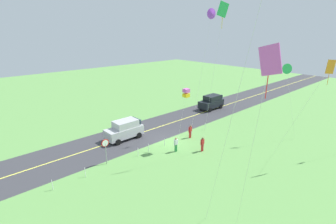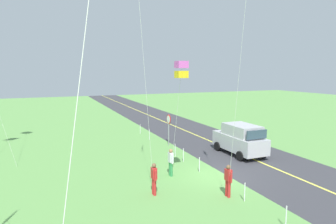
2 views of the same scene
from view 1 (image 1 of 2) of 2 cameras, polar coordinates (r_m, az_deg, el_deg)
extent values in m
cube|color=#60994C|center=(29.02, -0.21, -6.75)|extent=(120.00, 120.00, 0.10)
cube|color=#38383D|center=(31.83, -5.05, -4.39)|extent=(120.00, 7.00, 0.00)
cube|color=#E5E04C|center=(31.83, -5.05, -4.39)|extent=(120.00, 0.16, 0.00)
cube|color=#B7B7BC|center=(29.67, -10.02, -4.48)|extent=(4.40, 1.90, 1.10)
cube|color=#B7B7BC|center=(29.45, -9.71, -2.66)|extent=(2.73, 1.75, 0.80)
cube|color=#334756|center=(28.93, -11.51, -3.16)|extent=(0.10, 1.61, 0.64)
cube|color=#334756|center=(30.28, -7.14, -1.94)|extent=(0.10, 1.61, 0.60)
cylinder|color=black|center=(28.48, -11.35, -6.78)|extent=(0.68, 0.22, 0.68)
cylinder|color=black|center=(30.00, -13.25, -5.59)|extent=(0.68, 0.22, 0.68)
cylinder|color=black|center=(29.88, -6.66, -5.30)|extent=(0.68, 0.22, 0.68)
cylinder|color=black|center=(31.33, -8.70, -4.25)|extent=(0.68, 0.22, 0.68)
cube|color=black|center=(40.92, 9.83, 1.90)|extent=(4.40, 1.90, 1.10)
cube|color=black|center=(40.86, 10.12, 3.25)|extent=(2.73, 1.75, 0.80)
cube|color=#334756|center=(40.03, 9.16, 2.99)|extent=(0.10, 1.62, 0.64)
cube|color=#334756|center=(42.12, 11.48, 3.61)|extent=(0.10, 1.62, 0.60)
cylinder|color=black|center=(39.44, 9.58, 0.46)|extent=(0.68, 0.22, 0.68)
cylinder|color=black|center=(40.58, 7.48, 1.07)|extent=(0.68, 0.22, 0.68)
cylinder|color=black|center=(41.64, 12.03, 1.26)|extent=(0.68, 0.22, 0.68)
cylinder|color=black|center=(42.72, 9.98, 1.82)|extent=(0.68, 0.22, 0.68)
cylinder|color=gray|center=(24.65, -13.99, -9.27)|extent=(0.08, 0.08, 2.10)
cylinder|color=red|center=(24.16, -14.20, -6.90)|extent=(0.76, 0.04, 0.76)
cylinder|color=white|center=(24.14, -14.17, -6.92)|extent=(0.62, 0.01, 0.62)
cylinder|color=red|center=(29.88, 5.20, -5.11)|extent=(0.16, 0.16, 0.82)
cylinder|color=red|center=(29.76, 4.97, -5.20)|extent=(0.16, 0.16, 0.82)
cube|color=red|center=(29.55, 5.12, -3.93)|extent=(0.36, 0.22, 0.56)
cylinder|color=red|center=(29.74, 5.43, -3.90)|extent=(0.10, 0.10, 0.52)
cylinder|color=red|center=(29.41, 4.80, -4.14)|extent=(0.10, 0.10, 0.52)
sphere|color=brown|center=(29.41, 5.14, -3.22)|extent=(0.22, 0.22, 0.22)
cylinder|color=red|center=(26.86, 7.96, -8.01)|extent=(0.16, 0.16, 0.82)
cylinder|color=red|center=(26.74, 7.71, -8.13)|extent=(0.16, 0.16, 0.82)
cube|color=red|center=(26.50, 7.90, -6.74)|extent=(0.36, 0.22, 0.56)
cylinder|color=red|center=(26.69, 8.23, -6.68)|extent=(0.10, 0.10, 0.52)
cylinder|color=red|center=(26.35, 7.56, -6.99)|extent=(0.10, 0.10, 0.52)
sphere|color=brown|center=(26.34, 7.94, -5.97)|extent=(0.22, 0.22, 0.22)
cylinder|color=#338C4C|center=(26.54, 1.96, -8.18)|extent=(0.16, 0.16, 0.82)
cylinder|color=#338C4C|center=(26.42, 1.67, -8.30)|extent=(0.16, 0.16, 0.82)
cube|color=silver|center=(26.18, 1.83, -6.89)|extent=(0.36, 0.22, 0.56)
cylinder|color=silver|center=(26.35, 2.21, -6.83)|extent=(0.10, 0.10, 0.52)
cylinder|color=silver|center=(26.05, 1.45, -7.14)|extent=(0.10, 0.10, 0.52)
sphere|color=#9E704C|center=(26.02, 1.84, -6.11)|extent=(0.22, 0.22, 0.22)
cylinder|color=silver|center=(28.50, 7.40, 7.43)|extent=(2.20, 0.60, 13.88)
cone|color=purple|center=(28.72, 10.00, 21.31)|extent=(1.10, 0.44, 1.10)
cylinder|color=silver|center=(24.47, 9.91, 5.58)|extent=(0.52, 1.17, 13.92)
cube|color=green|center=(23.82, 12.46, 21.97)|extent=(1.14, 0.48, 1.41)
cylinder|color=yellow|center=(23.77, 12.31, 19.81)|extent=(0.04, 0.04, 1.40)
cylinder|color=silver|center=(25.86, 2.98, -2.49)|extent=(1.39, 0.02, 6.14)
cube|color=#D859BF|center=(25.36, 4.20, 4.92)|extent=(0.56, 0.56, 0.36)
cube|color=yellow|center=(25.48, 4.18, 3.83)|extent=(0.56, 0.56, 0.36)
cylinder|color=silver|center=(13.39, 13.73, -3.80)|extent=(1.65, 3.50, 14.61)
cylinder|color=silver|center=(31.30, 26.34, 1.35)|extent=(1.76, 1.46, 8.27)
cone|color=green|center=(29.95, 25.53, 8.92)|extent=(1.04, 0.94, 1.11)
cylinder|color=silver|center=(14.15, 18.06, -10.92)|extent=(2.37, 2.03, 11.07)
cube|color=#D859BF|center=(11.03, 22.34, 10.94)|extent=(0.13, 1.17, 1.39)
cylinder|color=red|center=(11.16, 21.78, 6.37)|extent=(0.04, 0.04, 1.40)
cylinder|color=silver|center=(26.68, 27.80, -0.49)|extent=(1.22, 3.30, 9.22)
cube|color=orange|center=(25.86, 33.19, 8.66)|extent=(0.92, 0.45, 1.27)
cylinder|color=orange|center=(25.98, 32.85, 6.72)|extent=(0.04, 0.04, 1.40)
cylinder|color=silver|center=(32.40, 8.51, -3.26)|extent=(0.05, 0.05, 0.90)
cylinder|color=silver|center=(30.57, 5.41, -4.48)|extent=(0.05, 0.05, 0.90)
cylinder|color=silver|center=(27.73, -0.79, -6.86)|extent=(0.05, 0.05, 0.90)
cylinder|color=silver|center=(26.45, -4.45, -8.22)|extent=(0.05, 0.05, 0.90)
cylinder|color=silver|center=(25.73, -6.88, -9.10)|extent=(0.05, 0.05, 0.90)
cylinder|color=silver|center=(23.39, -18.43, -12.98)|extent=(0.05, 0.05, 0.90)
cylinder|color=silver|center=(22.68, -24.94, -14.91)|extent=(0.05, 0.05, 0.90)
camera|label=2|loc=(34.01, 29.13, 5.52)|focal=31.57mm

